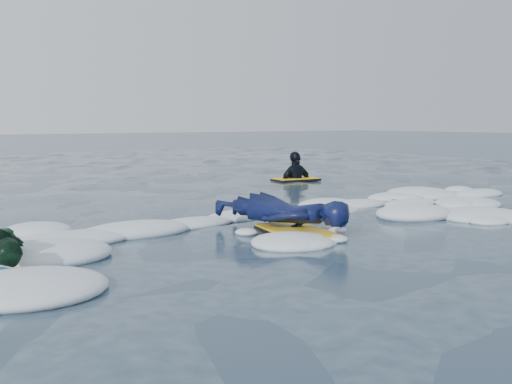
% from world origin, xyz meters
% --- Properties ---
extents(ground, '(120.00, 120.00, 0.00)m').
position_xyz_m(ground, '(0.00, 0.00, 0.00)').
color(ground, '#1C2E45').
rests_on(ground, ground).
extents(foam_band, '(12.00, 3.10, 0.30)m').
position_xyz_m(foam_band, '(0.00, 1.03, 0.00)').
color(foam_band, silver).
rests_on(foam_band, ground).
extents(prone_woman_unit, '(1.11, 1.84, 0.45)m').
position_xyz_m(prone_woman_unit, '(0.04, 0.45, 0.23)').
color(prone_woman_unit, black).
rests_on(prone_woman_unit, ground).
extents(waiting_rider_unit, '(1.06, 0.65, 1.51)m').
position_xyz_m(waiting_rider_unit, '(4.29, 5.49, -0.09)').
color(waiting_rider_unit, black).
rests_on(waiting_rider_unit, ground).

